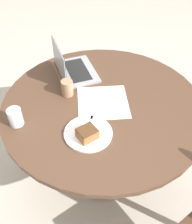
# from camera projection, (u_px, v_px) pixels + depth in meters

# --- Properties ---
(ground_plane) EXTENTS (12.00, 12.00, 0.00)m
(ground_plane) POSITION_uv_depth(u_px,v_px,m) (101.00, 172.00, 2.03)
(ground_plane) COLOR #B7AD9E
(dining_table) EXTENTS (1.18, 1.18, 0.73)m
(dining_table) POSITION_uv_depth(u_px,v_px,m) (102.00, 119.00, 1.62)
(dining_table) COLOR #4C3323
(dining_table) RESTS_ON ground_plane
(paper_document) EXTENTS (0.35, 0.35, 0.00)m
(paper_document) POSITION_uv_depth(u_px,v_px,m) (104.00, 102.00, 1.52)
(paper_document) COLOR white
(paper_document) RESTS_ON dining_table
(plate) EXTENTS (0.25, 0.25, 0.01)m
(plate) POSITION_uv_depth(u_px,v_px,m) (88.00, 133.00, 1.35)
(plate) COLOR white
(plate) RESTS_ON dining_table
(cake_slice) EXTENTS (0.12, 0.13, 0.06)m
(cake_slice) POSITION_uv_depth(u_px,v_px,m) (87.00, 133.00, 1.30)
(cake_slice) COLOR brown
(cake_slice) RESTS_ON plate
(fork) EXTENTS (0.17, 0.03, 0.00)m
(fork) POSITION_uv_depth(u_px,v_px,m) (89.00, 124.00, 1.38)
(fork) COLOR silver
(fork) RESTS_ON plate
(coffee_glass) EXTENTS (0.07, 0.07, 0.10)m
(coffee_glass) POSITION_uv_depth(u_px,v_px,m) (67.00, 88.00, 1.54)
(coffee_glass) COLOR #997556
(coffee_glass) RESTS_ON dining_table
(water_glass) EXTENTS (0.07, 0.07, 0.10)m
(water_glass) POSITION_uv_depth(u_px,v_px,m) (15.00, 117.00, 1.37)
(water_glass) COLOR silver
(water_glass) RESTS_ON dining_table
(laptop) EXTENTS (0.39, 0.35, 0.22)m
(laptop) POSITION_uv_depth(u_px,v_px,m) (73.00, 69.00, 1.70)
(laptop) COLOR gray
(laptop) RESTS_ON dining_table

